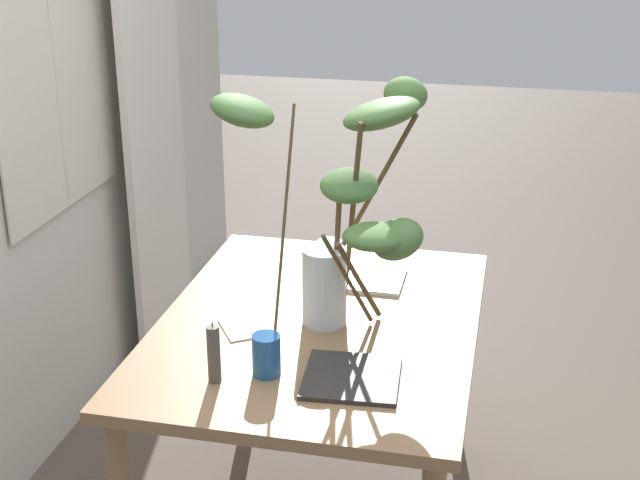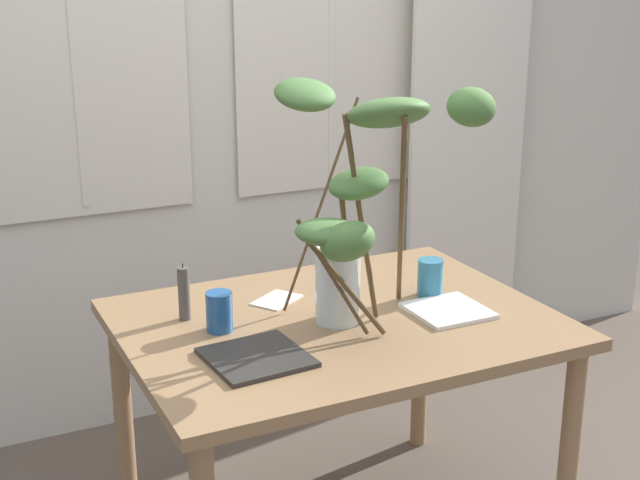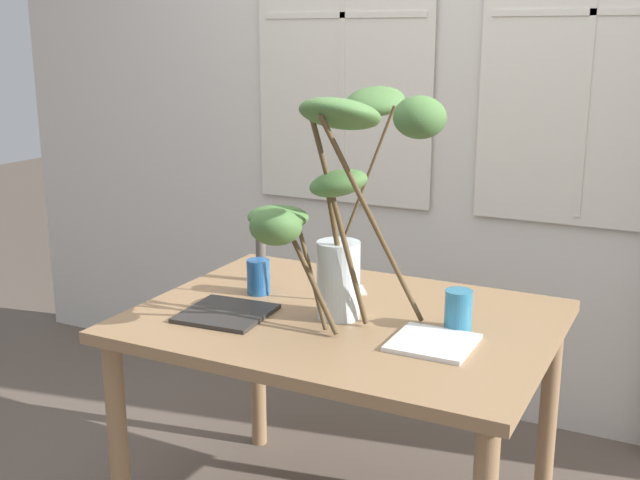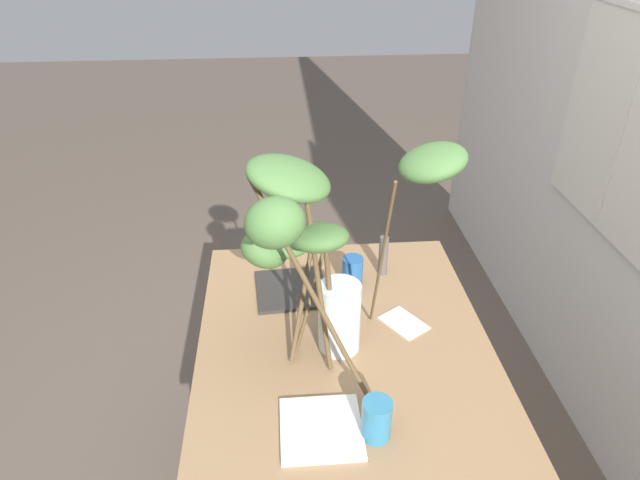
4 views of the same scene
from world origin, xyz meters
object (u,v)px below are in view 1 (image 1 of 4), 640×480
object	(u,v)px
dining_table	(319,348)
drinking_glass_blue_left	(266,355)
vase_with_branches	(348,194)
pillar_candle	(214,354)
drinking_glass_blue_right	(329,257)
plate_square_right	(370,279)
plate_square_left	(352,377)

from	to	relation	value
dining_table	drinking_glass_blue_left	world-z (taller)	drinking_glass_blue_left
vase_with_branches	pillar_candle	bearing A→B (deg)	147.39
dining_table	drinking_glass_blue_right	xyz separation A→B (m)	(0.34, 0.04, 0.15)
dining_table	plate_square_right	xyz separation A→B (m)	(0.31, -0.10, 0.10)
vase_with_branches	plate_square_left	size ratio (longest dim) A/B	2.81
vase_with_branches	plate_square_right	bearing A→B (deg)	-4.29
drinking_glass_blue_right	pillar_candle	bearing A→B (deg)	168.74
vase_with_branches	pillar_candle	world-z (taller)	vase_with_branches
drinking_glass_blue_left	pillar_candle	xyz separation A→B (m)	(-0.06, 0.12, 0.02)
drinking_glass_blue_right	pillar_candle	world-z (taller)	pillar_candle
dining_table	plate_square_left	size ratio (longest dim) A/B	4.96
drinking_glass_blue_left	plate_square_left	bearing A→B (deg)	-84.62
drinking_glass_blue_right	plate_square_right	distance (m)	0.15
vase_with_branches	drinking_glass_blue_right	distance (m)	0.48
drinking_glass_blue_right	dining_table	bearing A→B (deg)	-173.47
drinking_glass_blue_left	pillar_candle	world-z (taller)	pillar_candle
vase_with_branches	plate_square_left	bearing A→B (deg)	-166.66
dining_table	plate_square_left	world-z (taller)	plate_square_left
dining_table	plate_square_left	distance (m)	0.36
drinking_glass_blue_right	plate_square_right	world-z (taller)	drinking_glass_blue_right
drinking_glass_blue_left	drinking_glass_blue_right	bearing A→B (deg)	-2.16
plate_square_left	pillar_candle	size ratio (longest dim) A/B	1.45
dining_table	drinking_glass_blue_left	bearing A→B (deg)	169.14
dining_table	vase_with_branches	distance (m)	0.49
pillar_candle	plate_square_left	bearing A→B (deg)	-76.33
plate_square_left	pillar_candle	world-z (taller)	pillar_candle
dining_table	pillar_candle	bearing A→B (deg)	154.97
dining_table	drinking_glass_blue_right	bearing A→B (deg)	6.53
vase_with_branches	drinking_glass_blue_right	xyz separation A→B (m)	(0.32, 0.12, -0.33)
vase_with_branches	drinking_glass_blue_left	distance (m)	0.50
plate_square_right	pillar_candle	distance (m)	0.77
drinking_glass_blue_left	vase_with_branches	bearing A→B (deg)	-22.23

